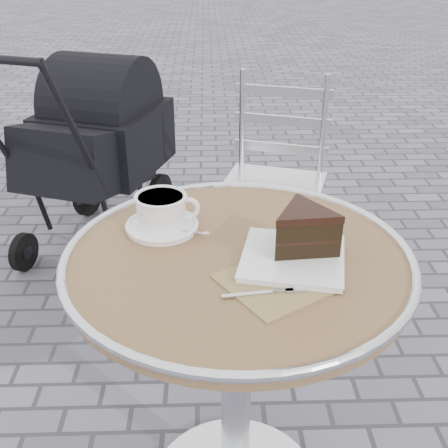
{
  "coord_description": "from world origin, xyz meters",
  "views": [
    {
      "loc": [
        -0.06,
        -0.98,
        1.32
      ],
      "look_at": [
        -0.03,
        0.04,
        0.78
      ],
      "focal_mm": 45.0,
      "sensor_mm": 36.0,
      "label": 1
    }
  ],
  "objects_px": {
    "cake_plate_set": "(301,237)",
    "baby_stroller": "(95,153)",
    "cappuccino_set": "(162,214)",
    "bistro_chair": "(277,159)",
    "cafe_table": "(237,319)"
  },
  "relations": [
    {
      "from": "cake_plate_set",
      "to": "baby_stroller",
      "type": "distance_m",
      "value": 1.59
    },
    {
      "from": "cappuccino_set",
      "to": "baby_stroller",
      "type": "height_order",
      "value": "baby_stroller"
    },
    {
      "from": "cappuccino_set",
      "to": "baby_stroller",
      "type": "distance_m",
      "value": 1.36
    },
    {
      "from": "bistro_chair",
      "to": "baby_stroller",
      "type": "xyz_separation_m",
      "value": [
        -0.77,
        0.31,
        -0.09
      ]
    },
    {
      "from": "cafe_table",
      "to": "cappuccino_set",
      "type": "xyz_separation_m",
      "value": [
        -0.16,
        0.12,
        0.2
      ]
    },
    {
      "from": "cappuccino_set",
      "to": "cake_plate_set",
      "type": "height_order",
      "value": "cake_plate_set"
    },
    {
      "from": "cappuccino_set",
      "to": "baby_stroller",
      "type": "relative_size",
      "value": 0.17
    },
    {
      "from": "cafe_table",
      "to": "baby_stroller",
      "type": "height_order",
      "value": "baby_stroller"
    },
    {
      "from": "cappuccino_set",
      "to": "baby_stroller",
      "type": "bearing_deg",
      "value": 98.8
    },
    {
      "from": "cafe_table",
      "to": "cappuccino_set",
      "type": "height_order",
      "value": "cappuccino_set"
    },
    {
      "from": "cake_plate_set",
      "to": "baby_stroller",
      "type": "relative_size",
      "value": 0.32
    },
    {
      "from": "cake_plate_set",
      "to": "cappuccino_set",
      "type": "bearing_deg",
      "value": 167.23
    },
    {
      "from": "baby_stroller",
      "to": "cafe_table",
      "type": "bearing_deg",
      "value": -48.73
    },
    {
      "from": "cappuccino_set",
      "to": "cafe_table",
      "type": "bearing_deg",
      "value": -44.95
    },
    {
      "from": "cafe_table",
      "to": "cappuccino_set",
      "type": "distance_m",
      "value": 0.28
    }
  ]
}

